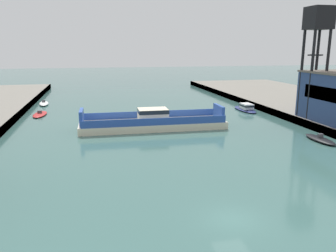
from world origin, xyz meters
TOP-DOWN VIEW (x-y plane):
  - ground_plane at (0.00, 0.00)m, footprint 400.00×400.00m
  - chain_ferry at (-0.78, 29.79)m, footprint 22.66×6.42m
  - moored_boat_near_left at (-19.64, 44.60)m, footprint 2.56×6.75m
  - moored_boat_near_right at (-20.55, 57.15)m, footprint 2.57×6.68m
  - moored_boat_mid_left at (19.97, 17.53)m, footprint 1.93×5.90m
  - moored_boat_mid_right at (19.92, 40.70)m, footprint 2.73×8.20m
  - crane_tower at (24.82, 27.08)m, footprint 3.43×3.43m

SIDE VIEW (x-z plane):
  - ground_plane at x=0.00m, z-range 0.00..0.00m
  - moored_boat_near_left at x=-19.64m, z-range -0.24..0.65m
  - moored_boat_mid_left at x=19.97m, z-range -0.24..0.78m
  - moored_boat_near_right at x=-20.55m, z-range -0.24..0.81m
  - moored_boat_mid_right at x=19.92m, z-range -0.19..1.32m
  - chain_ferry at x=-0.78m, z-range -0.66..2.64m
  - crane_tower at x=24.82m, z-range 6.29..23.53m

